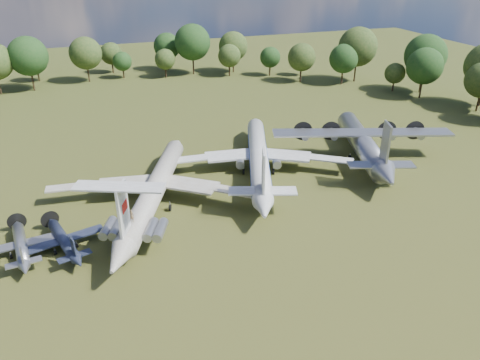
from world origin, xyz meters
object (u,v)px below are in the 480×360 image
object	(u,v)px
small_prop_west	(64,243)
person_on_il62	(131,216)
il62_airliner	(155,192)
tu104_jet	(258,160)
an12_transport	(362,146)
small_prop_northwest	(21,247)

from	to	relation	value
small_prop_west	person_on_il62	bearing A→B (deg)	-34.80
il62_airliner	tu104_jet	size ratio (longest dim) A/B	1.00
il62_airliner	small_prop_west	world-z (taller)	il62_airliner
tu104_jet	il62_airliner	bearing A→B (deg)	-144.29
tu104_jet	an12_transport	world-z (taller)	an12_transport
person_on_il62	an12_transport	bearing A→B (deg)	-137.14
tu104_jet	small_prop_northwest	distance (m)	42.79
small_prop_west	person_on_il62	world-z (taller)	person_on_il62
il62_airliner	person_on_il62	world-z (taller)	person_on_il62
an12_transport	small_prop_northwest	world-z (taller)	an12_transport
small_prop_west	small_prop_northwest	bearing A→B (deg)	155.95
il62_airliner	small_prop_northwest	distance (m)	21.46
il62_airliner	small_prop_northwest	xyz separation A→B (m)	(-19.92, -7.89, -1.14)
an12_transport	person_on_il62	size ratio (longest dim) A/B	22.07
il62_airliner	small_prop_northwest	world-z (taller)	il62_airliner
tu104_jet	person_on_il62	size ratio (longest dim) A/B	26.11
tu104_jet	an12_transport	bearing A→B (deg)	16.87
small_prop_northwest	an12_transport	bearing A→B (deg)	3.90
il62_airliner	tu104_jet	world-z (taller)	tu104_jet
an12_transport	il62_airliner	bearing A→B (deg)	-154.50
small_prop_west	small_prop_northwest	size ratio (longest dim) A/B	1.00
il62_airliner	small_prop_west	xyz separation A→B (m)	(-14.34, -8.68, -1.14)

